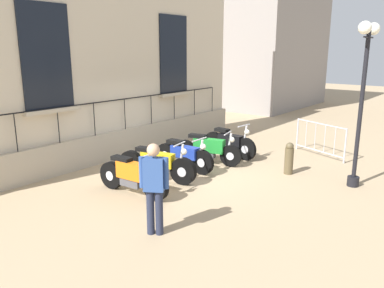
{
  "coord_description": "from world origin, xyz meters",
  "views": [
    {
      "loc": [
        6.51,
        -7.76,
        3.27
      ],
      "look_at": [
        0.29,
        0.0,
        0.8
      ],
      "focal_mm": 35.85,
      "sensor_mm": 36.0,
      "label": 1
    }
  ],
  "objects_px": {
    "motorcycle_orange": "(133,176)",
    "motorcycle_blue": "(184,155)",
    "lamppost": "(363,88)",
    "motorcycle_yellow": "(157,164)",
    "pedestrian_standing": "(154,184)",
    "motorcycle_green": "(208,149)",
    "bollard": "(289,158)",
    "motorcycle_black": "(230,143)",
    "crowd_barrier": "(320,138)"
  },
  "relations": [
    {
      "from": "motorcycle_green",
      "to": "crowd_barrier",
      "type": "distance_m",
      "value": 3.63
    },
    {
      "from": "motorcycle_blue",
      "to": "motorcycle_green",
      "type": "bearing_deg",
      "value": 81.31
    },
    {
      "from": "motorcycle_green",
      "to": "crowd_barrier",
      "type": "xyz_separation_m",
      "value": [
        2.22,
        2.87,
        0.13
      ]
    },
    {
      "from": "motorcycle_yellow",
      "to": "motorcycle_green",
      "type": "distance_m",
      "value": 1.99
    },
    {
      "from": "motorcycle_blue",
      "to": "crowd_barrier",
      "type": "height_order",
      "value": "crowd_barrier"
    },
    {
      "from": "motorcycle_green",
      "to": "bollard",
      "type": "relative_size",
      "value": 2.35
    },
    {
      "from": "bollard",
      "to": "motorcycle_blue",
      "type": "bearing_deg",
      "value": -147.79
    },
    {
      "from": "motorcycle_green",
      "to": "motorcycle_black",
      "type": "relative_size",
      "value": 1.04
    },
    {
      "from": "motorcycle_blue",
      "to": "motorcycle_black",
      "type": "relative_size",
      "value": 0.99
    },
    {
      "from": "motorcycle_orange",
      "to": "motorcycle_green",
      "type": "bearing_deg",
      "value": 91.92
    },
    {
      "from": "motorcycle_black",
      "to": "lamppost",
      "type": "distance_m",
      "value": 4.33
    },
    {
      "from": "motorcycle_orange",
      "to": "pedestrian_standing",
      "type": "xyz_separation_m",
      "value": [
        1.77,
        -1.11,
        0.53
      ]
    },
    {
      "from": "motorcycle_black",
      "to": "bollard",
      "type": "xyz_separation_m",
      "value": [
        2.19,
        -0.46,
        0.0
      ]
    },
    {
      "from": "motorcycle_black",
      "to": "crowd_barrier",
      "type": "bearing_deg",
      "value": 40.18
    },
    {
      "from": "motorcycle_green",
      "to": "motorcycle_black",
      "type": "distance_m",
      "value": 1.05
    },
    {
      "from": "motorcycle_green",
      "to": "bollard",
      "type": "distance_m",
      "value": 2.33
    },
    {
      "from": "motorcycle_blue",
      "to": "motorcycle_green",
      "type": "distance_m",
      "value": 0.93
    },
    {
      "from": "lamppost",
      "to": "motorcycle_blue",
      "type": "bearing_deg",
      "value": -158.23
    },
    {
      "from": "motorcycle_orange",
      "to": "motorcycle_blue",
      "type": "bearing_deg",
      "value": 96.53
    },
    {
      "from": "motorcycle_blue",
      "to": "bollard",
      "type": "height_order",
      "value": "motorcycle_blue"
    },
    {
      "from": "lamppost",
      "to": "crowd_barrier",
      "type": "relative_size",
      "value": 2.11
    },
    {
      "from": "motorcycle_blue",
      "to": "motorcycle_yellow",
      "type": "bearing_deg",
      "value": -91.25
    },
    {
      "from": "lamppost",
      "to": "motorcycle_orange",
      "type": "bearing_deg",
      "value": -135.5
    },
    {
      "from": "motorcycle_black",
      "to": "crowd_barrier",
      "type": "relative_size",
      "value": 1.07
    },
    {
      "from": "motorcycle_yellow",
      "to": "motorcycle_blue",
      "type": "height_order",
      "value": "motorcycle_yellow"
    },
    {
      "from": "motorcycle_blue",
      "to": "motorcycle_black",
      "type": "height_order",
      "value": "motorcycle_black"
    },
    {
      "from": "motorcycle_yellow",
      "to": "pedestrian_standing",
      "type": "bearing_deg",
      "value": -46.85
    },
    {
      "from": "motorcycle_blue",
      "to": "lamppost",
      "type": "distance_m",
      "value": 4.79
    },
    {
      "from": "bollard",
      "to": "pedestrian_standing",
      "type": "distance_m",
      "value": 4.78
    },
    {
      "from": "motorcycle_blue",
      "to": "motorcycle_black",
      "type": "bearing_deg",
      "value": 84.05
    },
    {
      "from": "motorcycle_orange",
      "to": "pedestrian_standing",
      "type": "height_order",
      "value": "pedestrian_standing"
    },
    {
      "from": "pedestrian_standing",
      "to": "motorcycle_green",
      "type": "bearing_deg",
      "value": 114.25
    },
    {
      "from": "motorcycle_yellow",
      "to": "crowd_barrier",
      "type": "height_order",
      "value": "crowd_barrier"
    },
    {
      "from": "motorcycle_orange",
      "to": "motorcycle_blue",
      "type": "relative_size",
      "value": 1.05
    },
    {
      "from": "motorcycle_black",
      "to": "pedestrian_standing",
      "type": "xyz_separation_m",
      "value": [
        1.81,
        -5.2,
        0.52
      ]
    },
    {
      "from": "motorcycle_blue",
      "to": "motorcycle_green",
      "type": "height_order",
      "value": "motorcycle_green"
    },
    {
      "from": "motorcycle_blue",
      "to": "lamppost",
      "type": "height_order",
      "value": "lamppost"
    },
    {
      "from": "motorcycle_blue",
      "to": "pedestrian_standing",
      "type": "relative_size",
      "value": 1.14
    },
    {
      "from": "bollard",
      "to": "motorcycle_green",
      "type": "bearing_deg",
      "value": -165.36
    },
    {
      "from": "motorcycle_black",
      "to": "crowd_barrier",
      "type": "xyz_separation_m",
      "value": [
        2.16,
        1.82,
        0.13
      ]
    },
    {
      "from": "motorcycle_yellow",
      "to": "pedestrian_standing",
      "type": "xyz_separation_m",
      "value": [
        2.03,
        -2.17,
        0.54
      ]
    },
    {
      "from": "pedestrian_standing",
      "to": "motorcycle_black",
      "type": "bearing_deg",
      "value": 109.16
    },
    {
      "from": "motorcycle_orange",
      "to": "motorcycle_yellow",
      "type": "relative_size",
      "value": 0.91
    },
    {
      "from": "motorcycle_green",
      "to": "lamppost",
      "type": "bearing_deg",
      "value": 10.1
    },
    {
      "from": "motorcycle_orange",
      "to": "bollard",
      "type": "distance_m",
      "value": 4.22
    },
    {
      "from": "motorcycle_blue",
      "to": "lamppost",
      "type": "bearing_deg",
      "value": 21.77
    },
    {
      "from": "motorcycle_yellow",
      "to": "crowd_barrier",
      "type": "xyz_separation_m",
      "value": [
        2.39,
        4.85,
        0.14
      ]
    },
    {
      "from": "motorcycle_yellow",
      "to": "motorcycle_green",
      "type": "height_order",
      "value": "motorcycle_yellow"
    },
    {
      "from": "crowd_barrier",
      "to": "lamppost",
      "type": "bearing_deg",
      "value": -52.16
    },
    {
      "from": "motorcycle_yellow",
      "to": "motorcycle_green",
      "type": "relative_size",
      "value": 1.09
    }
  ]
}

